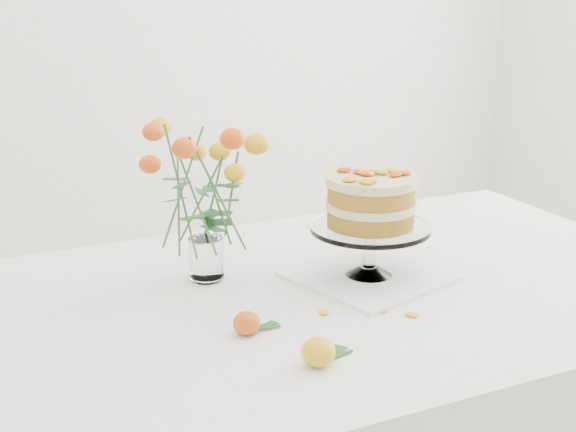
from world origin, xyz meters
name	(u,v)px	position (x,y,z in m)	size (l,w,h in m)	color
table	(352,321)	(0.00, 0.00, 0.67)	(1.43, 0.93, 0.76)	tan
napkin	(369,276)	(0.05, 0.01, 0.76)	(0.27, 0.27, 0.01)	white
cake_stand	(371,206)	(0.05, 0.01, 0.91)	(0.24, 0.24, 0.22)	silver
rose_vase	(204,180)	(-0.26, 0.15, 0.97)	(0.25, 0.25, 0.36)	silver
loose_rose_near	(318,352)	(-0.22, -0.27, 0.78)	(0.10, 0.06, 0.05)	#F1AE15
loose_rose_far	(247,323)	(-0.28, -0.12, 0.78)	(0.09, 0.05, 0.04)	#E93F0B
stray_petal_a	(323,312)	(-0.12, -0.10, 0.76)	(0.03, 0.02, 0.00)	#EAA20E
stray_petal_b	(381,311)	(-0.02, -0.14, 0.76)	(0.03, 0.02, 0.00)	#EAA20E
stray_petal_c	(412,315)	(0.02, -0.18, 0.76)	(0.03, 0.02, 0.00)	#EAA20E
stray_petal_d	(243,316)	(-0.26, -0.05, 0.76)	(0.03, 0.02, 0.00)	#EAA20E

